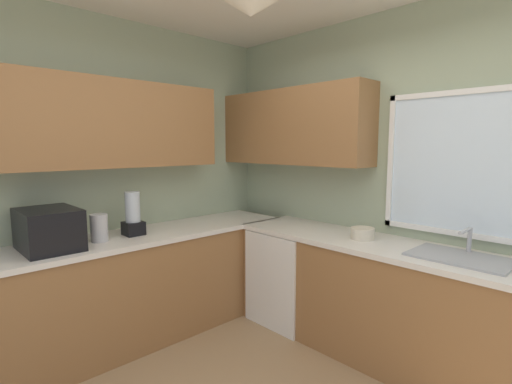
{
  "coord_description": "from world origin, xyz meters",
  "views": [
    {
      "loc": [
        1.32,
        -1.22,
        1.63
      ],
      "look_at": [
        -0.62,
        0.62,
        1.3
      ],
      "focal_mm": 26.6,
      "sensor_mm": 36.0,
      "label": 1
    }
  ],
  "objects_px": {
    "microwave": "(49,229)",
    "kettle": "(99,228)",
    "dishwasher": "(291,275)",
    "bowl": "(363,233)",
    "sink_assembly": "(461,257)",
    "blender_appliance": "(133,216)"
  },
  "relations": [
    {
      "from": "microwave",
      "to": "bowl",
      "type": "bearing_deg",
      "value": 53.71
    },
    {
      "from": "microwave",
      "to": "kettle",
      "type": "bearing_deg",
      "value": 86.68
    },
    {
      "from": "blender_appliance",
      "to": "dishwasher",
      "type": "bearing_deg",
      "value": 61.48
    },
    {
      "from": "dishwasher",
      "to": "kettle",
      "type": "relative_size",
      "value": 4.01
    },
    {
      "from": "microwave",
      "to": "bowl",
      "type": "height_order",
      "value": "microwave"
    },
    {
      "from": "kettle",
      "to": "microwave",
      "type": "bearing_deg",
      "value": -93.32
    },
    {
      "from": "bowl",
      "to": "blender_appliance",
      "type": "relative_size",
      "value": 0.51
    },
    {
      "from": "dishwasher",
      "to": "sink_assembly",
      "type": "distance_m",
      "value": 1.51
    },
    {
      "from": "dishwasher",
      "to": "bowl",
      "type": "xyz_separation_m",
      "value": [
        0.72,
        0.03,
        0.52
      ]
    },
    {
      "from": "bowl",
      "to": "sink_assembly",
      "type": "bearing_deg",
      "value": 0.51
    },
    {
      "from": "dishwasher",
      "to": "sink_assembly",
      "type": "bearing_deg",
      "value": 1.46
    },
    {
      "from": "sink_assembly",
      "to": "blender_appliance",
      "type": "relative_size",
      "value": 1.68
    },
    {
      "from": "dishwasher",
      "to": "blender_appliance",
      "type": "xyz_separation_m",
      "value": [
        -0.66,
        -1.21,
        0.63
      ]
    },
    {
      "from": "microwave",
      "to": "dishwasher",
      "type": "bearing_deg",
      "value": 70.31
    },
    {
      "from": "microwave",
      "to": "bowl",
      "type": "relative_size",
      "value": 2.63
    },
    {
      "from": "dishwasher",
      "to": "microwave",
      "type": "distance_m",
      "value": 2.05
    },
    {
      "from": "microwave",
      "to": "blender_appliance",
      "type": "distance_m",
      "value": 0.63
    },
    {
      "from": "bowl",
      "to": "blender_appliance",
      "type": "xyz_separation_m",
      "value": [
        -1.38,
        -1.24,
        0.12
      ]
    },
    {
      "from": "blender_appliance",
      "to": "kettle",
      "type": "bearing_deg",
      "value": -86.0
    },
    {
      "from": "blender_appliance",
      "to": "microwave",
      "type": "bearing_deg",
      "value": -90.0
    },
    {
      "from": "dishwasher",
      "to": "blender_appliance",
      "type": "bearing_deg",
      "value": -118.52
    },
    {
      "from": "kettle",
      "to": "blender_appliance",
      "type": "height_order",
      "value": "blender_appliance"
    }
  ]
}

